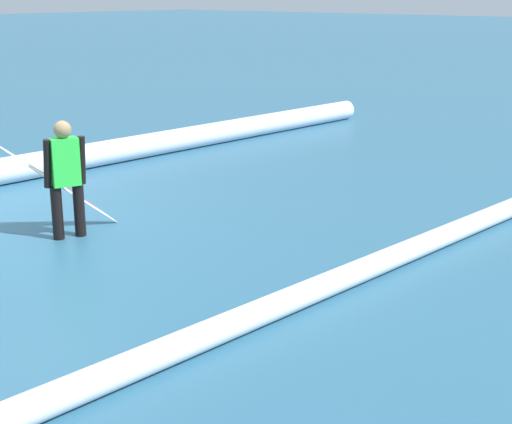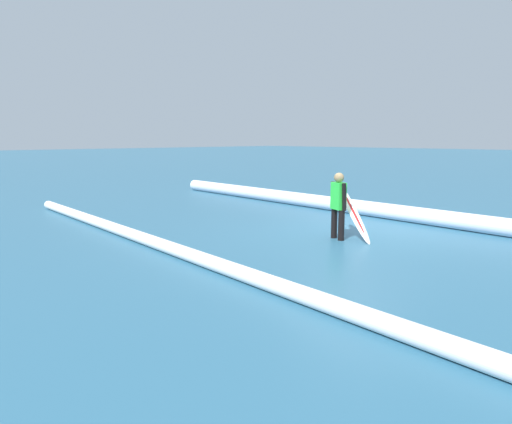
# 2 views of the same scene
# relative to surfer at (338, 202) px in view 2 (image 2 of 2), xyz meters

# --- Properties ---
(ground_plane) EXTENTS (174.46, 174.46, 0.00)m
(ground_plane) POSITION_rel_surfer_xyz_m (0.20, -0.87, -0.83)
(ground_plane) COLOR #2D6280
(surfer) EXTENTS (0.49, 0.30, 1.49)m
(surfer) POSITION_rel_surfer_xyz_m (0.00, 0.00, 0.00)
(surfer) COLOR black
(surfer) RESTS_ON ground_plane
(surfboard) EXTENTS (1.45, 0.87, 1.23)m
(surfboard) POSITION_rel_surfer_xyz_m (-0.14, -0.37, -0.23)
(surfboard) COLOR white
(surfboard) RESTS_ON ground_plane
(wave_crest_foreground) EXTENTS (20.38, 1.55, 0.43)m
(wave_crest_foreground) POSITION_rel_surfer_xyz_m (0.14, -3.15, -0.62)
(wave_crest_foreground) COLOR white
(wave_crest_foreground) RESTS_ON ground_plane
(wave_crest_midground) EXTENTS (20.48, 1.66, 0.25)m
(wave_crest_midground) POSITION_rel_surfer_xyz_m (-1.07, 3.64, -0.71)
(wave_crest_midground) COLOR white
(wave_crest_midground) RESTS_ON ground_plane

